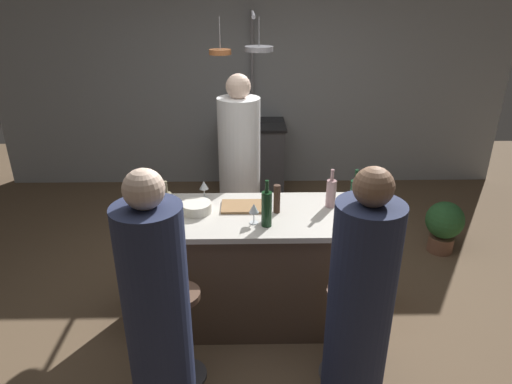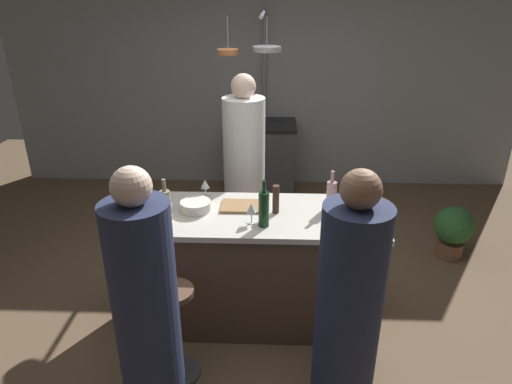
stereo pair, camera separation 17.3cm
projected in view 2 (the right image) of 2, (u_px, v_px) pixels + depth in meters
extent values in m
plane|color=brown|center=(255.00, 315.00, 3.57)|extent=(9.00, 9.00, 0.00)
cube|color=#9EA3A8|center=(264.00, 83.00, 5.65)|extent=(6.40, 0.16, 2.60)
cube|color=brown|center=(255.00, 269.00, 3.40)|extent=(1.72, 0.66, 0.86)
cube|color=beige|center=(255.00, 216.00, 3.21)|extent=(1.80, 0.72, 0.04)
cube|color=#47474C|center=(263.00, 159.00, 5.63)|extent=(0.76, 0.60, 0.86)
cube|color=black|center=(263.00, 125.00, 5.45)|extent=(0.80, 0.64, 0.03)
cylinder|color=white|center=(244.00, 183.00, 4.07)|extent=(0.37, 0.37, 1.54)
sphere|color=beige|center=(243.00, 86.00, 3.72)|extent=(0.21, 0.21, 0.21)
cylinder|color=#4C4C51|center=(334.00, 376.00, 2.98)|extent=(0.28, 0.28, 0.02)
cylinder|color=#4C4C51|center=(337.00, 339.00, 2.85)|extent=(0.06, 0.06, 0.62)
cylinder|color=brown|center=(341.00, 296.00, 2.72)|extent=(0.26, 0.26, 0.04)
cylinder|color=#262D4C|center=(347.00, 328.00, 2.38)|extent=(0.34, 0.34, 1.43)
sphere|color=#8C664C|center=(361.00, 189.00, 2.05)|extent=(0.20, 0.20, 0.20)
cylinder|color=#4C4C51|center=(180.00, 372.00, 3.02)|extent=(0.28, 0.28, 0.02)
cylinder|color=#4C4C51|center=(176.00, 334.00, 2.89)|extent=(0.06, 0.06, 0.62)
cylinder|color=brown|center=(173.00, 292.00, 2.75)|extent=(0.26, 0.26, 0.04)
cylinder|color=#262D4C|center=(148.00, 326.00, 2.39)|extent=(0.34, 0.34, 1.44)
sphere|color=beige|center=(131.00, 187.00, 2.07)|extent=(0.20, 0.20, 0.20)
cylinder|color=gray|center=(264.00, 104.00, 5.60)|extent=(0.04, 0.04, 2.15)
cylinder|color=gray|center=(263.00, 14.00, 4.49)|extent=(0.04, 1.48, 0.04)
cylinder|color=#B26638|center=(228.00, 52.00, 4.05)|extent=(0.20, 0.20, 0.04)
cylinder|color=gray|center=(228.00, 34.00, 4.02)|extent=(0.01, 0.01, 0.30)
cylinder|color=gray|center=(267.00, 49.00, 4.07)|extent=(0.26, 0.26, 0.04)
cylinder|color=gray|center=(267.00, 33.00, 4.00)|extent=(0.01, 0.01, 0.28)
cylinder|color=brown|center=(449.00, 249.00, 4.33)|extent=(0.24, 0.24, 0.16)
sphere|color=#2D6633|center=(454.00, 225.00, 4.23)|extent=(0.36, 0.36, 0.36)
cube|color=#997047|center=(243.00, 206.00, 3.29)|extent=(0.32, 0.22, 0.02)
cylinder|color=#382319|center=(276.00, 199.00, 3.17)|extent=(0.05, 0.05, 0.21)
cylinder|color=#B78C8E|center=(331.00, 195.00, 3.24)|extent=(0.07, 0.07, 0.20)
cylinder|color=#B78C8E|center=(333.00, 177.00, 3.18)|extent=(0.03, 0.03, 0.08)
cylinder|color=#193D23|center=(355.00, 197.00, 3.20)|extent=(0.07, 0.07, 0.21)
cylinder|color=#193D23|center=(357.00, 178.00, 3.14)|extent=(0.03, 0.03, 0.08)
cylinder|color=gray|center=(166.00, 207.00, 3.04)|extent=(0.07, 0.07, 0.23)
cylinder|color=gray|center=(164.00, 185.00, 2.98)|extent=(0.03, 0.03, 0.08)
cylinder|color=#143319|center=(264.00, 209.00, 2.99)|extent=(0.07, 0.07, 0.24)
cylinder|color=#143319|center=(264.00, 187.00, 2.92)|extent=(0.03, 0.03, 0.08)
cylinder|color=silver|center=(251.00, 223.00, 3.07)|extent=(0.06, 0.06, 0.01)
cylinder|color=silver|center=(251.00, 217.00, 3.05)|extent=(0.01, 0.01, 0.07)
cone|color=silver|center=(251.00, 208.00, 3.03)|extent=(0.07, 0.07, 0.06)
cylinder|color=silver|center=(206.00, 197.00, 3.45)|extent=(0.06, 0.06, 0.01)
cylinder|color=silver|center=(205.00, 192.00, 3.44)|extent=(0.01, 0.01, 0.07)
cone|color=silver|center=(205.00, 184.00, 3.41)|extent=(0.07, 0.07, 0.06)
cylinder|color=silver|center=(196.00, 206.00, 3.23)|extent=(0.22, 0.22, 0.07)
cylinder|color=#B7B7BC|center=(161.00, 208.00, 3.21)|extent=(0.16, 0.16, 0.06)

